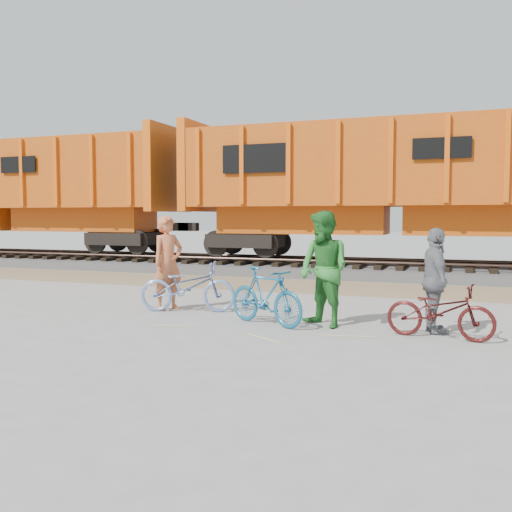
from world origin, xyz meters
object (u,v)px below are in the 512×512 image
Objects in this scene: bicycle_blue at (188,287)px; bicycle_teal at (266,296)px; hopper_car_center at (397,182)px; person_man at (324,269)px; hopper_car_left at (20,190)px; bicycle_maroon at (440,311)px; person_solo at (168,263)px; person_woman at (435,281)px.

bicycle_teal is at bearing -128.35° from bicycle_blue.
bicycle_blue is at bearing 92.75° from bicycle_teal.
hopper_car_center reaches higher than person_man.
bicycle_maroon is at bearing -28.97° from hopper_car_left.
bicycle_maroon is at bearing 24.16° from person_man.
person_solo is 5.32m from person_woman.
bicycle_blue is 4.97m from bicycle_maroon.
person_man is at bearing -91.33° from hopper_car_center.
person_solo is (11.35, -8.24, -2.04)m from hopper_car_left.
hopper_car_left reaches higher than person_man.
person_woman is (5.28, -0.63, -0.10)m from person_solo.
bicycle_teal is 1.13m from person_man.
bicycle_teal is (-1.21, -9.13, -2.49)m from hopper_car_center.
bicycle_maroon is 0.96× the size of person_woman.
person_woman is (2.84, 0.26, 0.36)m from bicycle_teal.
bicycle_teal is 0.89× the size of person_solo.
person_man is at bearing -117.54° from bicycle_blue.
hopper_car_center is 8.41× the size of bicycle_maroon.
hopper_car_center is 9.77m from bicycle_maroon.
person_woman is (16.64, -8.86, -2.14)m from hopper_car_left.
bicycle_teal is at bearing -84.57° from person_solo.
person_man is at bearing -31.11° from hopper_car_left.
hopper_car_left reaches higher than bicycle_blue.
person_solo is (-2.44, 0.89, 0.45)m from bicycle_teal.
person_man is (3.44, -0.69, 0.05)m from person_solo.
person_solo is at bearing 94.86° from bicycle_teal.
person_man is (2.94, -0.59, 0.50)m from bicycle_blue.
hopper_car_left is at bearing 69.89° from bicycle_maroon.
person_woman is at bearing -79.55° from hopper_car_center.
hopper_car_center is at bearing 19.47° from bicycle_maroon.
person_solo reaches higher than bicycle_maroon.
bicycle_blue is 1.13× the size of bicycle_teal.
person_woman is at bearing 35.96° from person_man.
bicycle_teal is 0.85× the size of person_man.
hopper_car_center reaches higher than bicycle_blue.
hopper_car_center is at bearing 17.36° from bicycle_teal.
person_solo reaches higher than person_woman.
person_woman reaches higher than bicycle_teal.
hopper_car_center is 9.26m from person_woman.
bicycle_blue is at bearing 88.12° from bicycle_maroon.
bicycle_blue is 1.16× the size of bicycle_maroon.
bicycle_teal is 1.03× the size of bicycle_maroon.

